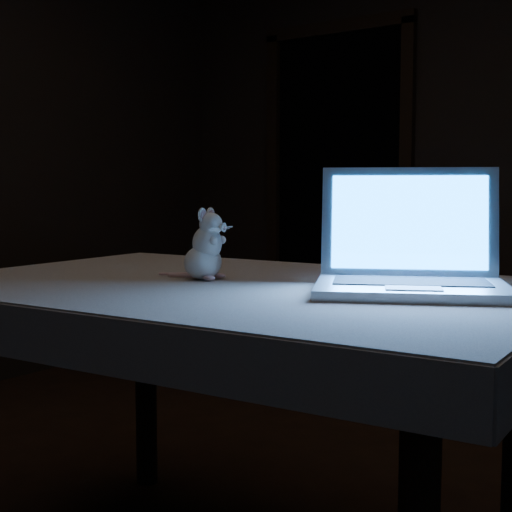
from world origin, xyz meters
The scene contains 6 objects.
back_wall centered at (0.00, 2.50, 1.30)m, with size 4.50×0.04×2.60m, color black.
doorway centered at (-1.10, 2.50, 1.06)m, with size 1.06×0.36×2.13m, color black, non-canonical shape.
table centered at (0.11, -0.14, 0.41)m, with size 1.53×0.98×0.82m, color black, non-canonical shape.
tablecloth centered at (0.20, -0.11, 0.77)m, with size 1.65×1.11×0.12m, color beige, non-canonical shape.
laptop centered at (0.57, -0.04, 0.99)m, with size 0.46×0.40×0.31m, color silver, non-canonical shape.
plush_mouse centered at (-0.01, -0.13, 0.93)m, with size 0.14×0.14×0.20m, color white, non-canonical shape.
Camera 1 is at (1.31, -1.69, 1.09)m, focal length 52.00 mm.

